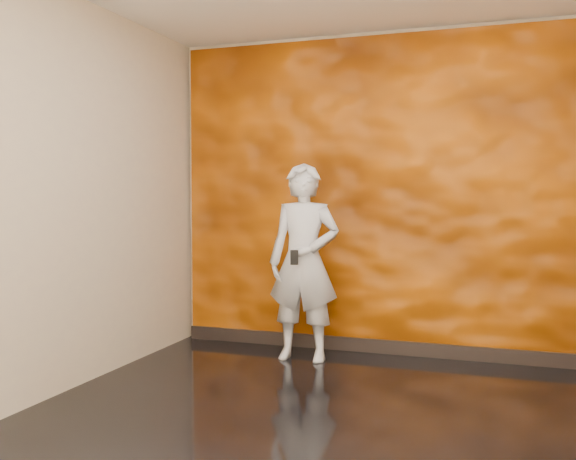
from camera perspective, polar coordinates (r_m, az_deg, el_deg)
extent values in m
cube|color=black|center=(3.95, 4.34, -17.41)|extent=(4.00, 4.00, 0.01)
cube|color=#BDB092|center=(5.66, 9.58, 3.26)|extent=(4.00, 0.02, 2.80)
cube|color=#BDB092|center=(1.84, -11.61, 3.71)|extent=(4.00, 0.02, 2.80)
cube|color=#BDB092|center=(4.63, -20.29, 3.16)|extent=(0.02, 4.00, 2.80)
cube|color=#D56003|center=(5.62, 9.51, 3.05)|extent=(3.90, 0.06, 2.75)
cube|color=black|center=(5.73, 9.32, -10.25)|extent=(3.90, 0.04, 0.12)
imported|color=#A0A5B0|center=(5.37, 1.43, -2.86)|extent=(0.61, 0.42, 1.65)
cube|color=black|center=(5.12, 0.56, -2.46)|extent=(0.06, 0.03, 0.12)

